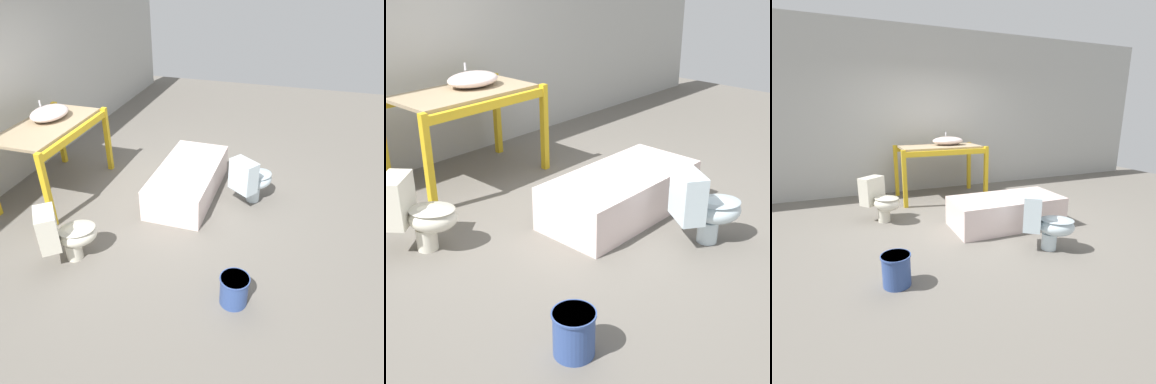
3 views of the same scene
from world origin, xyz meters
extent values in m
plane|color=#666059|center=(0.00, 0.00, 0.00)|extent=(12.00, 12.00, 0.00)
cube|color=#ADADA8|center=(0.00, 2.16, 1.60)|extent=(10.80, 0.08, 3.20)
cube|color=gold|center=(-0.79, 1.01, 0.50)|extent=(0.07, 0.07, 1.00)
cube|color=gold|center=(0.75, 1.01, 0.50)|extent=(0.07, 0.07, 1.00)
cube|color=gold|center=(-0.79, 1.84, 0.50)|extent=(0.07, 0.07, 1.00)
cube|color=gold|center=(0.75, 1.84, 0.50)|extent=(0.07, 0.07, 1.00)
cube|color=gold|center=(-0.02, 1.01, 0.91)|extent=(1.54, 0.06, 0.09)
cube|color=gold|center=(-0.02, 1.84, 0.91)|extent=(1.54, 0.06, 0.09)
cube|color=#998466|center=(-0.02, 1.43, 0.98)|extent=(1.47, 0.76, 0.04)
ellipsoid|color=silver|center=(0.17, 1.49, 1.07)|extent=(0.59, 0.44, 0.16)
cylinder|color=silver|center=(0.17, 1.61, 1.19)|extent=(0.02, 0.02, 0.08)
cube|color=silver|center=(0.40, -0.37, 0.21)|extent=(1.60, 0.78, 0.42)
cube|color=beige|center=(0.40, -0.37, 0.34)|extent=(1.52, 0.69, 0.17)
cylinder|color=silver|center=(-1.23, 0.45, 0.10)|extent=(0.18, 0.18, 0.20)
ellipsoid|color=silver|center=(-1.19, 0.39, 0.30)|extent=(0.52, 0.53, 0.23)
ellipsoid|color=#B3AF9F|center=(-1.19, 0.39, 0.38)|extent=(0.49, 0.51, 0.03)
cube|color=silver|center=(-1.36, 0.61, 0.46)|extent=(0.40, 0.37, 0.42)
cylinder|color=silver|center=(0.49, -1.26, 0.10)|extent=(0.18, 0.18, 0.20)
ellipsoid|color=silver|center=(0.55, -1.31, 0.30)|extent=(0.53, 0.51, 0.23)
ellipsoid|color=#9FAFB7|center=(0.55, -1.31, 0.38)|extent=(0.50, 0.49, 0.03)
cube|color=silver|center=(0.31, -1.14, 0.46)|extent=(0.37, 0.40, 0.42)
cylinder|color=#334C8C|center=(-1.36, -1.36, 0.16)|extent=(0.27, 0.27, 0.31)
cylinder|color=#334C8C|center=(-1.36, -1.36, 0.31)|extent=(0.29, 0.29, 0.02)
camera|label=1|loc=(-3.87, -1.69, 2.85)|focal=35.00mm
camera|label=2|loc=(-3.33, -3.17, 2.35)|focal=50.00mm
camera|label=3|loc=(-1.72, -3.97, 1.61)|focal=28.00mm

